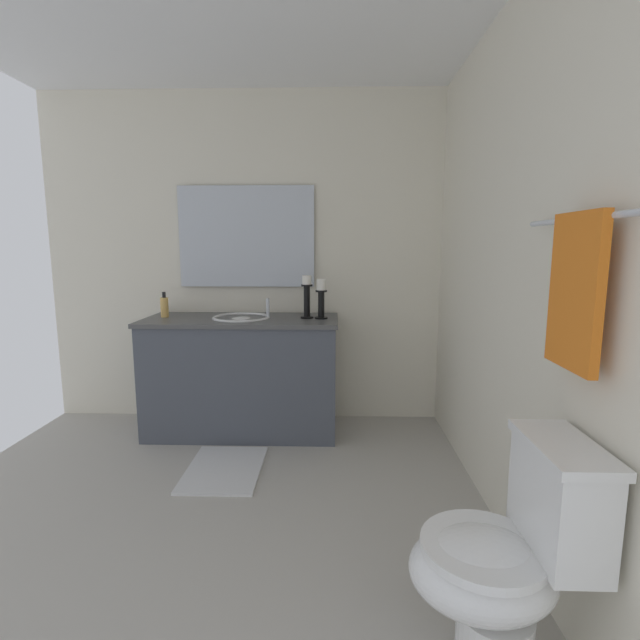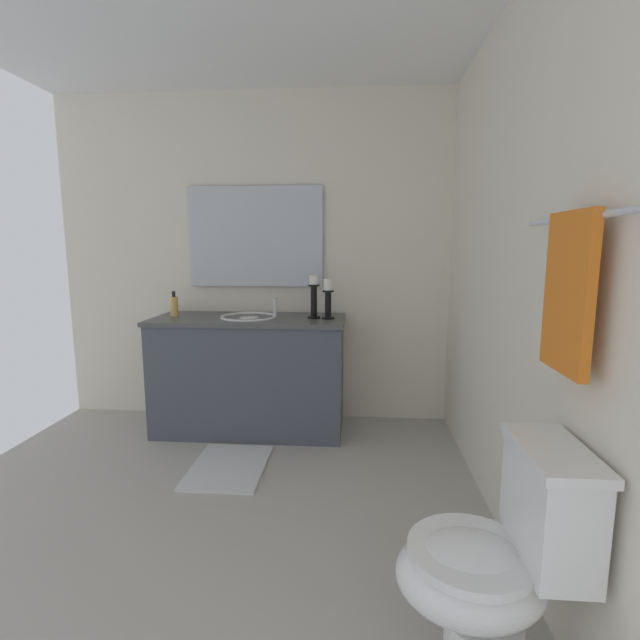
# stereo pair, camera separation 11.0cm
# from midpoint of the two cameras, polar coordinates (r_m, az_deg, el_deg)

# --- Properties ---
(floor) EXTENTS (2.79, 2.98, 0.02)m
(floor) POSITION_cam_midpoint_polar(r_m,az_deg,el_deg) (2.65, -15.65, -21.74)
(floor) COLOR #B2ADA3
(floor) RESTS_ON ground
(wall_back) EXTENTS (2.79, 0.04, 2.45)m
(wall_back) POSITION_cam_midpoint_polar(r_m,az_deg,el_deg) (2.30, 21.19, 5.78)
(wall_back) COLOR silver
(wall_back) RESTS_ON ground
(wall_left) EXTENTS (0.04, 2.98, 2.45)m
(wall_left) POSITION_cam_midpoint_polar(r_m,az_deg,el_deg) (3.64, -9.94, 7.18)
(wall_left) COLOR silver
(wall_left) RESTS_ON ground
(vanity_cabinet) EXTENTS (0.58, 1.37, 0.83)m
(vanity_cabinet) POSITION_cam_midpoint_polar(r_m,az_deg,el_deg) (3.44, -10.30, -6.59)
(vanity_cabinet) COLOR #474C56
(vanity_cabinet) RESTS_ON ground
(sink_basin) EXTENTS (0.40, 0.40, 0.24)m
(sink_basin) POSITION_cam_midpoint_polar(r_m,az_deg,el_deg) (3.36, -10.46, -0.41)
(sink_basin) COLOR white
(sink_basin) RESTS_ON vanity_cabinet
(mirror) EXTENTS (0.02, 1.01, 0.74)m
(mirror) POSITION_cam_midpoint_polar(r_m,az_deg,el_deg) (3.59, -9.81, 9.95)
(mirror) COLOR silver
(candle_holder_tall) EXTENTS (0.09, 0.09, 0.28)m
(candle_holder_tall) POSITION_cam_midpoint_polar(r_m,az_deg,el_deg) (3.25, -0.81, 2.71)
(candle_holder_tall) COLOR black
(candle_holder_tall) RESTS_ON vanity_cabinet
(candle_holder_short) EXTENTS (0.09, 0.09, 0.30)m
(candle_holder_short) POSITION_cam_midpoint_polar(r_m,az_deg,el_deg) (3.28, -2.57, 2.94)
(candle_holder_short) COLOR black
(candle_holder_short) RESTS_ON vanity_cabinet
(soap_bottle) EXTENTS (0.06, 0.06, 0.18)m
(soap_bottle) POSITION_cam_midpoint_polar(r_m,az_deg,el_deg) (3.53, -19.24, 1.53)
(soap_bottle) COLOR #E5B259
(soap_bottle) RESTS_ON vanity_cabinet
(toilet) EXTENTS (0.39, 0.54, 0.75)m
(toilet) POSITION_cam_midpoint_polar(r_m,az_deg,el_deg) (1.72, 19.66, -25.65)
(toilet) COLOR white
(toilet) RESTS_ON ground
(towel_bar) EXTENTS (0.79, 0.02, 0.02)m
(towel_bar) POSITION_cam_midpoint_polar(r_m,az_deg,el_deg) (1.62, 28.07, 10.89)
(towel_bar) COLOR silver
(towel_near_vanity) EXTENTS (0.28, 0.03, 0.48)m
(towel_near_vanity) POSITION_cam_midpoint_polar(r_m,az_deg,el_deg) (1.61, 26.92, 3.08)
(towel_near_vanity) COLOR orange
(towel_near_vanity) RESTS_ON towel_bar
(bath_mat) EXTENTS (0.60, 0.44, 0.02)m
(bath_mat) POSITION_cam_midpoint_polar(r_m,az_deg,el_deg) (3.01, -12.63, -17.27)
(bath_mat) COLOR silver
(bath_mat) RESTS_ON ground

